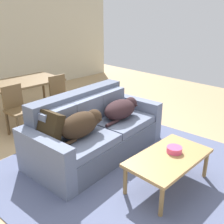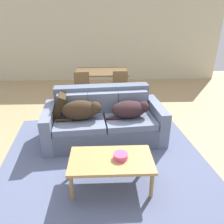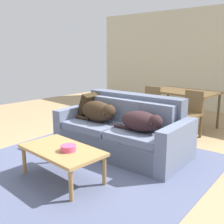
# 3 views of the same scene
# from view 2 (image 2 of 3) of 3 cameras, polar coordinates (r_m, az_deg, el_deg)

# --- Properties ---
(ground_plane) EXTENTS (10.00, 10.00, 0.00)m
(ground_plane) POSITION_cam_2_polar(r_m,az_deg,el_deg) (4.11, -4.05, -7.10)
(ground_plane) COLOR tan
(back_partition) EXTENTS (8.00, 0.12, 2.70)m
(back_partition) POSITION_cam_2_polar(r_m,az_deg,el_deg) (7.55, -3.63, 18.31)
(back_partition) COLOR beige
(back_partition) RESTS_ON ground
(area_rug) EXTENTS (3.45, 3.51, 0.01)m
(area_rug) POSITION_cam_2_polar(r_m,az_deg,el_deg) (3.56, -1.83, -12.52)
(area_rug) COLOR slate
(area_rug) RESTS_ON ground
(couch) EXTENTS (2.17, 1.18, 0.91)m
(couch) POSITION_cam_2_polar(r_m,az_deg,el_deg) (4.03, -2.11, -2.18)
(couch) COLOR slate
(couch) RESTS_ON ground
(dog_on_left_cushion) EXTENTS (0.78, 0.37, 0.34)m
(dog_on_left_cushion) POSITION_cam_2_polar(r_m,az_deg,el_deg) (3.75, -7.78, 0.54)
(dog_on_left_cushion) COLOR #352618
(dog_on_left_cushion) RESTS_ON couch
(dog_on_right_cushion) EXTENTS (0.76, 0.42, 0.29)m
(dog_on_right_cushion) POSITION_cam_2_polar(r_m,az_deg,el_deg) (3.82, 4.78, 0.77)
(dog_on_right_cushion) COLOR #301E21
(dog_on_right_cushion) RESTS_ON couch
(throw_pillow_by_left_arm) EXTENTS (0.31, 0.45, 0.44)m
(throw_pillow_by_left_arm) POSITION_cam_2_polar(r_m,az_deg,el_deg) (3.96, -13.46, 1.73)
(throw_pillow_by_left_arm) COLOR black
(throw_pillow_by_left_arm) RESTS_ON couch
(coffee_table) EXTENTS (1.08, 0.61, 0.42)m
(coffee_table) POSITION_cam_2_polar(r_m,az_deg,el_deg) (2.93, -0.24, -12.74)
(coffee_table) COLOR tan
(coffee_table) RESTS_ON ground
(bowl_on_coffee_table) EXTENTS (0.19, 0.19, 0.07)m
(bowl_on_coffee_table) POSITION_cam_2_polar(r_m,az_deg,el_deg) (2.90, 2.25, -11.29)
(bowl_on_coffee_table) COLOR #EA4C7F
(bowl_on_coffee_table) RESTS_ON coffee_table
(dining_table) EXTENTS (1.31, 0.87, 0.78)m
(dining_table) POSITION_cam_2_polar(r_m,az_deg,el_deg) (5.74, -2.71, 9.81)
(dining_table) COLOR brown
(dining_table) RESTS_ON ground
(dining_chair_near_left) EXTENTS (0.43, 0.43, 0.87)m
(dining_chair_near_left) POSITION_cam_2_polar(r_m,az_deg,el_deg) (5.30, -7.73, 5.98)
(dining_chair_near_left) COLOR brown
(dining_chair_near_left) RESTS_ON ground
(dining_chair_near_right) EXTENTS (0.41, 0.41, 0.87)m
(dining_chair_near_right) POSITION_cam_2_polar(r_m,az_deg,el_deg) (5.31, 2.26, 6.25)
(dining_chair_near_right) COLOR brown
(dining_chair_near_right) RESTS_ON ground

